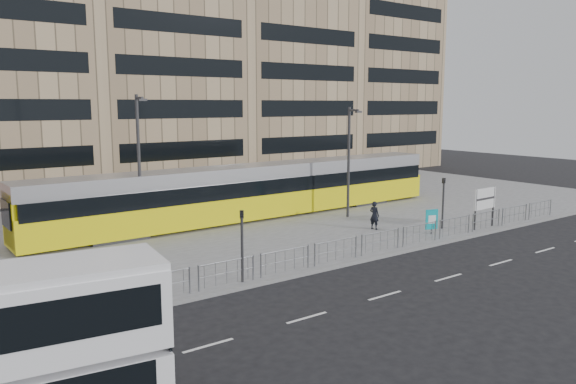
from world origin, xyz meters
TOP-DOWN VIEW (x-y plane):
  - ground at (0.00, 0.00)m, footprint 120.00×120.00m
  - plaza at (0.00, 12.00)m, footprint 64.00×24.00m
  - kerb at (0.00, 0.05)m, footprint 64.00×0.25m
  - building_row at (1.55, 34.27)m, footprint 70.40×18.40m
  - pedestrian_barrier at (2.00, 0.50)m, footprint 32.07×0.07m
  - road_markings at (1.00, -4.00)m, footprint 62.00×0.12m
  - tram at (1.98, 11.69)m, footprint 30.01×3.43m
  - station_sign at (11.51, 0.80)m, footprint 2.13×0.19m
  - ad_panel at (7.59, 1.58)m, footprint 0.75×0.31m
  - pedestrian at (5.85, 4.48)m, footprint 0.54×0.70m
  - traffic_light_west at (-5.93, 0.50)m, footprint 0.23×0.25m
  - traffic_light_east at (9.29, 2.16)m, footprint 0.17×0.20m
  - lamp_post_west at (-6.39, 10.41)m, footprint 0.45×1.04m
  - lamp_post_east at (7.08, 8.13)m, footprint 0.45×1.04m

SIDE VIEW (x-z plane):
  - ground at x=0.00m, z-range 0.00..0.00m
  - road_markings at x=1.00m, z-range 0.00..0.01m
  - kerb at x=0.00m, z-range -0.01..0.16m
  - plaza at x=0.00m, z-range 0.00..0.15m
  - pedestrian_barrier at x=2.00m, z-range 0.43..1.53m
  - ad_panel at x=7.59m, z-range 0.27..1.73m
  - pedestrian at x=5.85m, z-range 0.15..1.86m
  - station_sign at x=11.51m, z-range 0.62..3.07m
  - tram at x=1.98m, z-range 0.16..3.69m
  - traffic_light_west at x=-5.93m, z-range 0.57..3.67m
  - traffic_light_east at x=9.29m, z-range 0.57..3.67m
  - lamp_post_east at x=7.08m, z-range 0.52..7.80m
  - lamp_post_west at x=-6.39m, z-range 0.52..8.52m
  - building_row at x=1.55m, z-range -2.69..28.51m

